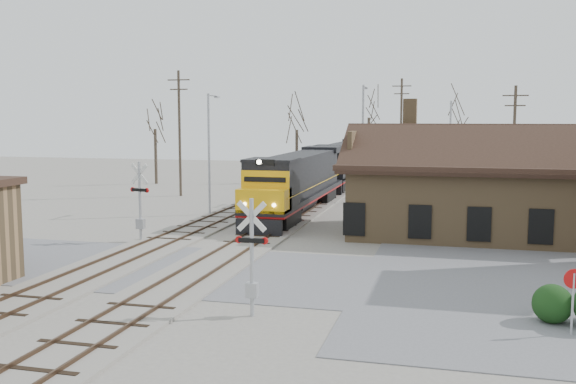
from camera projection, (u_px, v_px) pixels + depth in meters
The scene contains 21 objects.
ground at pixel (204, 270), 28.55m from camera, with size 140.00×140.00×0.00m, color gray.
road at pixel (204, 270), 28.54m from camera, with size 60.00×9.00×0.03m, color slate.
track_main at pixel (288, 218), 42.97m from camera, with size 3.40×90.00×0.24m.
track_siding at pixel (225, 216), 44.08m from camera, with size 3.40×90.00×0.24m.
depot at pixel (477, 194), 36.84m from camera, with size 15.20×9.31×7.90m.
locomotive_lead at pixel (297, 181), 45.15m from camera, with size 2.94×19.68×4.37m.
locomotive_trailing at pixel (344, 162), 64.34m from camera, with size 2.94×19.68×4.13m.
crossbuck_near at pixel (252, 261), 21.76m from camera, with size 1.16×0.31×4.07m.
crossbuck_far at pixel (140, 205), 34.95m from camera, with size 1.24×0.37×4.40m.
do_not_enter_sign at pixel (573, 289), 19.85m from camera, with size 0.62×0.20×2.13m.
hedge_a at pixel (552, 304), 21.16m from camera, with size 1.31×1.31×1.31m, color black.
streetlight_a at pixel (210, 147), 44.55m from camera, with size 0.25×2.04×8.42m.
streetlight_b at pixel (363, 138), 50.47m from camera, with size 0.25×2.04×9.31m.
streetlight_c at pixel (450, 141), 57.18m from camera, with size 0.25×2.04×8.26m.
utility_pole_a at pixel (180, 131), 55.09m from camera, with size 2.00×0.24×10.77m.
utility_pole_b at pixel (401, 128), 67.84m from camera, with size 2.00×0.24×10.87m.
utility_pole_c at pixel (514, 141), 51.69m from camera, with size 2.00×0.24×9.33m.
tree_a at pixel (155, 120), 65.25m from camera, with size 3.75×3.75×9.18m.
tree_b at pixel (297, 121), 67.01m from camera, with size 3.67×3.67×8.99m.
tree_c at pixel (369, 108), 72.63m from camera, with size 4.52×4.52×11.07m.
tree_d at pixel (456, 116), 67.09m from camera, with size 4.00×4.00×9.80m.
Camera 1 is at (10.60, -26.13, 6.77)m, focal length 40.00 mm.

